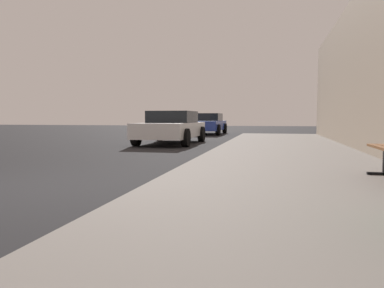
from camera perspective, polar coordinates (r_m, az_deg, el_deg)
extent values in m
cube|color=gray|center=(4.23, 17.43, -8.94)|extent=(4.00, 32.00, 0.15)
cube|color=white|center=(14.14, -3.25, 2.26)|extent=(1.83, 4.39, 0.55)
cube|color=black|center=(14.35, -3.02, 4.28)|extent=(1.61, 1.98, 0.45)
cylinder|color=black|center=(12.56, -1.00, 0.99)|extent=(0.22, 0.64, 0.64)
cylinder|color=black|center=(13.12, -8.79, 1.08)|extent=(0.22, 0.64, 0.64)
cylinder|color=black|center=(15.30, 1.50, 1.57)|extent=(0.22, 0.64, 0.64)
cylinder|color=black|center=(15.76, -5.04, 1.63)|extent=(0.22, 0.64, 0.64)
cube|color=#233899|center=(22.07, 2.43, 2.96)|extent=(1.74, 4.47, 0.55)
cube|color=black|center=(22.29, 2.53, 4.25)|extent=(1.54, 2.01, 0.45)
cylinder|color=black|center=(20.52, 4.11, 2.23)|extent=(0.22, 0.64, 0.64)
cylinder|color=black|center=(20.86, -0.64, 2.27)|extent=(0.22, 0.64, 0.64)
cylinder|color=black|center=(23.35, 5.16, 2.46)|extent=(0.22, 0.64, 0.64)
cylinder|color=black|center=(23.65, 0.96, 2.50)|extent=(0.22, 0.64, 0.64)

